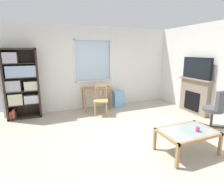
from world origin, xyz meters
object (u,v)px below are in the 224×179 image
at_px(office_chair, 216,108).
at_px(coffee_table, 187,133).
at_px(wooden_chair, 101,100).
at_px(fireplace, 194,96).
at_px(bookshelf, 21,83).
at_px(desk_under_window, 97,91).
at_px(tv, 197,68).
at_px(plastic_drawer_unit, 118,98).
at_px(sippy_cup, 198,129).

distance_m(office_chair, coffee_table, 1.55).
bearing_deg(wooden_chair, fireplace, -19.03).
bearing_deg(office_chair, coffee_table, -159.57).
height_order(fireplace, coffee_table, fireplace).
xyz_separation_m(bookshelf, desk_under_window, (2.20, -0.11, -0.41)).
bearing_deg(tv, bookshelf, 162.19).
bearing_deg(office_chair, tv, 68.24).
xyz_separation_m(tv, coffee_table, (-1.88, -1.63, -1.02)).
bearing_deg(plastic_drawer_unit, wooden_chair, -144.92).
xyz_separation_m(plastic_drawer_unit, tv, (1.92, -1.51, 1.13)).
relative_size(desk_under_window, wooden_chair, 1.06).
xyz_separation_m(fireplace, coffee_table, (-1.90, -1.63, -0.16)).
distance_m(bookshelf, office_chair, 5.21).
height_order(coffee_table, sippy_cup, sippy_cup).
height_order(plastic_drawer_unit, coffee_table, plastic_drawer_unit).
relative_size(tv, office_chair, 1.01).
height_order(fireplace, sippy_cup, fireplace).
distance_m(tv, sippy_cup, 2.61).
height_order(plastic_drawer_unit, sippy_cup, plastic_drawer_unit).
distance_m(plastic_drawer_unit, tv, 2.69).
xyz_separation_m(fireplace, office_chair, (-0.45, -1.09, 0.01)).
xyz_separation_m(desk_under_window, plastic_drawer_unit, (0.77, 0.05, -0.34)).
bearing_deg(bookshelf, wooden_chair, -16.08).
height_order(bookshelf, coffee_table, bookshelf).
bearing_deg(bookshelf, sippy_cup, -46.31).
bearing_deg(plastic_drawer_unit, tv, -38.25).
bearing_deg(tv, coffee_table, -139.12).
height_order(tv, office_chair, tv).
distance_m(bookshelf, desk_under_window, 2.24).
height_order(plastic_drawer_unit, office_chair, office_chair).
relative_size(desk_under_window, tv, 0.94).
xyz_separation_m(plastic_drawer_unit, sippy_cup, (0.18, -3.24, 0.22)).
distance_m(plastic_drawer_unit, coffee_table, 3.14).
xyz_separation_m(wooden_chair, coffee_table, (0.84, -2.57, -0.08)).
distance_m(bookshelf, coffee_table, 4.44).
bearing_deg(desk_under_window, plastic_drawer_unit, 3.70).
bearing_deg(tv, wooden_chair, 160.85).
bearing_deg(desk_under_window, office_chair, -48.51).
height_order(tv, coffee_table, tv).
distance_m(desk_under_window, plastic_drawer_unit, 0.85).
relative_size(tv, coffee_table, 0.96).
height_order(bookshelf, office_chair, bookshelf).
relative_size(desk_under_window, coffee_table, 0.90).
xyz_separation_m(office_chair, sippy_cup, (-1.31, -0.63, -0.06)).
bearing_deg(bookshelf, desk_under_window, -2.79).
height_order(desk_under_window, wooden_chair, wooden_chair).
distance_m(bookshelf, tv, 5.15).
relative_size(wooden_chair, fireplace, 0.81).
bearing_deg(coffee_table, tv, 40.88).
height_order(plastic_drawer_unit, tv, tv).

